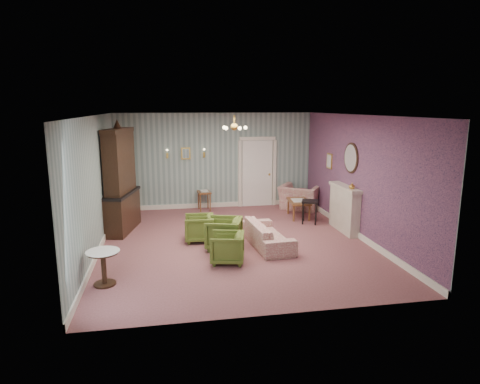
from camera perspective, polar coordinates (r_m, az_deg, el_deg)
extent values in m
plane|color=#8A5053|center=(9.76, -0.74, -6.85)|extent=(7.00, 7.00, 0.00)
plane|color=white|center=(9.26, -0.79, 10.43)|extent=(7.00, 7.00, 0.00)
plane|color=slate|center=(12.83, -3.36, 4.26)|extent=(6.00, 0.00, 6.00)
plane|color=slate|center=(6.06, 4.74, -4.18)|extent=(6.00, 0.00, 6.00)
plane|color=slate|center=(9.39, -19.13, 0.90)|extent=(0.00, 7.00, 7.00)
plane|color=slate|center=(10.32, 15.90, 2.02)|extent=(0.00, 7.00, 7.00)
plane|color=#AF5775|center=(10.32, 15.83, 2.02)|extent=(0.00, 7.00, 7.00)
imported|color=#536423|center=(8.46, -1.77, -7.42)|extent=(0.73, 0.77, 0.67)
imported|color=#536423|center=(9.24, -2.23, -5.45)|extent=(0.88, 0.91, 0.76)
imported|color=#536423|center=(9.80, -5.59, -4.75)|extent=(0.67, 0.70, 0.68)
imported|color=#9B3E48|center=(9.45, 3.83, -5.23)|extent=(0.68, 1.87, 0.72)
imported|color=#9B3E48|center=(12.83, 8.20, -0.16)|extent=(1.35, 1.26, 0.99)
imported|color=gold|center=(10.29, 15.03, 0.82)|extent=(0.15, 0.15, 0.15)
cube|color=maroon|center=(12.67, 8.19, -0.38)|extent=(0.41, 0.28, 0.39)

